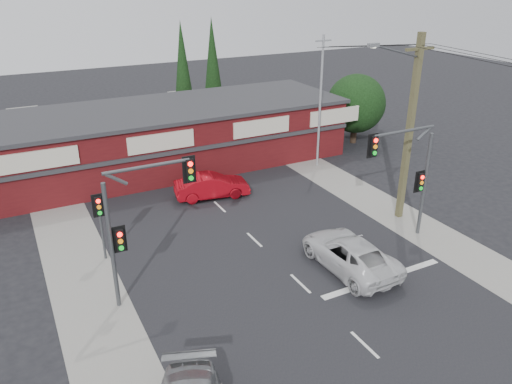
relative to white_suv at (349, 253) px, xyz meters
name	(u,v)px	position (x,y,z in m)	size (l,w,h in m)	color
ground	(299,282)	(-2.72, 0.01, -0.75)	(120.00, 120.00, 0.00)	black
road_strip	(248,234)	(-2.72, 5.01, -0.75)	(14.00, 70.00, 0.01)	black
verge_left	(82,275)	(-11.22, 5.01, -0.74)	(3.00, 70.00, 0.02)	gray
verge_right	(375,203)	(5.78, 5.01, -0.74)	(3.00, 70.00, 0.02)	gray
stop_line	(383,278)	(0.78, -1.49, -0.74)	(6.50, 0.35, 0.01)	silver
white_suv	(349,253)	(0.00, 0.00, 0.00)	(2.49, 5.40, 1.50)	silver
red_sedan	(212,186)	(-2.54, 10.33, -0.01)	(1.57, 4.50, 1.48)	#9D0913
lane_dashes	(236,222)	(-2.72, 6.57, -0.74)	(0.12, 50.70, 0.01)	silver
shop_building	(159,137)	(-3.71, 17.00, 1.38)	(27.30, 8.40, 4.22)	#440D10
tree_cluster	(354,106)	(11.97, 15.45, 2.15)	(5.90, 5.10, 5.50)	#2D2116
conifer_near	(183,68)	(0.78, 24.01, 4.73)	(1.80, 1.80, 9.25)	#2D2116
conifer_far	(213,61)	(4.28, 26.01, 4.73)	(1.80, 1.80, 9.25)	#2D2116
traffic_mast_left	(136,215)	(-9.14, 2.02, 3.18)	(3.77, 0.27, 5.97)	#47494C
traffic_mast_right	(410,167)	(4.15, 1.02, 3.20)	(3.96, 0.27, 5.97)	#47494C
pedestal_signal	(100,214)	(-9.92, 6.02, 1.66)	(0.55, 0.27, 3.38)	#47494C
utility_pole	(409,124)	(5.65, 3.00, 4.65)	(4.38, 0.59, 10.00)	brown
steel_pole	(320,100)	(6.28, 12.01, 3.95)	(1.20, 0.16, 9.00)	gray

